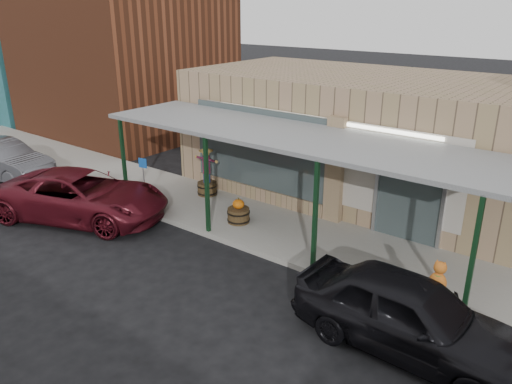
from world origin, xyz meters
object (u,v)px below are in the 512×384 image
Objects in this scene: parked_sedan at (410,314)px; car_maroon at (81,196)px; barrel_scarecrow at (207,179)px; barrel_pumpkin at (239,213)px; car_grey at (2,160)px; handicap_sign at (144,174)px.

parked_sedan is 0.85× the size of car_maroon.
barrel_scarecrow is at bearing -49.04° from car_maroon.
parked_sedan is at bearing -21.16° from barrel_pumpkin.
car_grey is at bearing -168.47° from barrel_pumpkin.
parked_sedan is (9.83, -1.77, -0.36)m from handicap_sign.
parked_sedan is 10.68m from car_maroon.
handicap_sign is at bearing -45.59° from car_maroon.
barrel_pumpkin is at bearing -88.48° from car_grey.
barrel_scarecrow is 1.11× the size of handicap_sign.
barrel_pumpkin is 0.18× the size of car_grey.
barrel_scarecrow is 2.20m from handicap_sign.
parked_sedan reaches higher than car_grey.
handicap_sign is 10.00m from parked_sedan.
car_maroon is (-10.68, -0.08, -0.03)m from parked_sedan.
parked_sedan reaches higher than barrel_pumpkin.
barrel_scarecrow is 2.67m from barrel_pumpkin.
handicap_sign is (-1.12, -1.84, 0.42)m from barrel_scarecrow.
parked_sedan is at bearing -47.00° from barrel_scarecrow.
handicap_sign is 2.07m from car_maroon.
barrel_pumpkin is 0.17× the size of parked_sedan.
barrel_scarecrow is 8.49m from car_grey.
barrel_scarecrow is at bearing 49.05° from handicap_sign.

